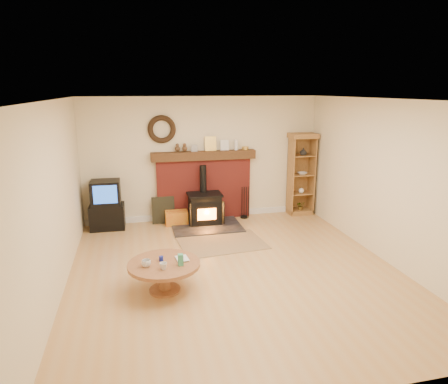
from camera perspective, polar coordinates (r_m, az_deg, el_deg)
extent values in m
plane|color=tan|center=(6.33, 1.58, -11.19)|extent=(5.50, 5.50, 0.00)
cube|color=beige|center=(8.51, -3.01, 4.75)|extent=(5.00, 0.02, 2.60)
cube|color=beige|center=(3.44, 13.49, -10.79)|extent=(5.00, 0.02, 2.60)
cube|color=beige|center=(5.80, -23.01, -1.09)|extent=(0.02, 5.50, 2.60)
cube|color=beige|center=(6.93, 22.10, 1.42)|extent=(0.02, 5.50, 2.60)
cube|color=white|center=(5.70, 1.76, 13.07)|extent=(5.00, 5.50, 0.02)
cube|color=white|center=(8.79, -2.88, -3.26)|extent=(5.00, 0.04, 0.12)
torus|color=black|center=(8.26, -8.88, 8.85)|extent=(0.57, 0.11, 0.57)
cube|color=maroon|center=(8.57, -2.87, 0.38)|extent=(2.00, 0.15, 1.30)
cube|color=#382011|center=(8.39, -2.89, 5.23)|extent=(2.20, 0.22, 0.18)
cube|color=#999999|center=(8.34, -4.28, 6.27)|extent=(0.13, 0.05, 0.14)
cube|color=gold|center=(8.41, -1.93, 6.92)|extent=(0.24, 0.06, 0.30)
cube|color=white|center=(8.48, 0.07, 6.71)|extent=(0.18, 0.05, 0.22)
cylinder|color=white|center=(8.52, 1.75, 6.74)|extent=(0.08, 0.08, 0.22)
cylinder|color=gold|center=(8.58, 3.05, 6.28)|extent=(0.14, 0.14, 0.07)
cube|color=black|center=(8.21, -2.49, -4.90)|extent=(1.40, 1.00, 0.03)
cube|color=black|center=(8.30, -2.77, -2.45)|extent=(0.63, 0.45, 0.59)
cube|color=black|center=(8.21, -2.79, -0.36)|extent=(0.69, 0.50, 0.04)
cylinder|color=black|center=(8.28, -3.00, 1.91)|extent=(0.14, 0.14, 0.56)
cube|color=orange|center=(8.09, -2.46, -3.20)|extent=(0.38, 0.02, 0.23)
cube|color=black|center=(8.09, -4.56, -3.08)|extent=(0.15, 0.20, 0.47)
cube|color=black|center=(8.19, -0.55, -2.82)|extent=(0.15, 0.20, 0.47)
cube|color=brown|center=(7.36, -0.29, -7.30)|extent=(1.61, 1.18, 0.01)
cube|color=black|center=(8.38, -16.31, -3.39)|extent=(0.69, 0.49, 0.50)
cube|color=black|center=(8.25, -16.56, -0.11)|extent=(0.57, 0.48, 0.50)
cube|color=#1D4CB1|center=(8.01, -16.62, -0.36)|extent=(0.45, 0.03, 0.36)
cube|color=brown|center=(9.22, 10.71, -2.72)|extent=(0.52, 0.38, 0.10)
cube|color=brown|center=(9.17, 10.51, 2.57)|extent=(0.52, 0.02, 1.66)
cube|color=brown|center=(8.91, 9.48, 2.27)|extent=(0.02, 0.38, 1.66)
cube|color=brown|center=(9.11, 12.40, 2.40)|extent=(0.02, 0.38, 1.66)
cube|color=brown|center=(8.87, 11.23, 7.90)|extent=(0.58, 0.42, 0.10)
cube|color=brown|center=(9.10, 10.83, -0.16)|extent=(0.48, 0.34, 0.02)
cube|color=brown|center=(9.00, 10.96, 2.47)|extent=(0.48, 0.34, 0.02)
cube|color=brown|center=(8.93, 11.09, 5.15)|extent=(0.48, 0.34, 0.02)
imported|color=white|center=(8.87, 11.25, 5.68)|extent=(0.16, 0.16, 0.16)
imported|color=white|center=(8.95, 11.10, 2.62)|extent=(0.21, 0.21, 0.05)
sphere|color=white|center=(9.04, 10.98, 0.19)|extent=(0.12, 0.12, 0.12)
imported|color=#3C926B|center=(9.13, 10.88, -1.91)|extent=(0.18, 0.16, 0.20)
cube|color=yellow|center=(8.37, -6.79, -3.68)|extent=(0.46, 0.29, 0.29)
cube|color=black|center=(8.45, -8.67, -2.57)|extent=(0.47, 0.13, 0.56)
cylinder|color=black|center=(8.77, 2.87, -3.58)|extent=(0.16, 0.16, 0.04)
cylinder|color=black|center=(8.66, 2.58, -1.53)|extent=(0.02, 0.02, 0.70)
cylinder|color=black|center=(8.67, 2.90, -1.51)|extent=(0.02, 0.02, 0.70)
cylinder|color=black|center=(8.69, 3.22, -1.49)|extent=(0.02, 0.02, 0.70)
cylinder|color=black|center=(8.70, 3.53, -1.47)|extent=(0.02, 0.02, 0.70)
cylinder|color=brown|center=(5.82, -8.44, -13.64)|extent=(0.44, 0.44, 0.03)
cylinder|color=brown|center=(5.73, -8.51, -12.01)|extent=(0.16, 0.16, 0.35)
cylinder|color=brown|center=(5.65, -8.58, -10.19)|extent=(1.00, 1.00, 0.05)
imported|color=white|center=(5.54, -11.05, -9.97)|extent=(0.12, 0.12, 0.10)
imported|color=white|center=(5.43, -8.66, -10.41)|extent=(0.10, 0.10, 0.09)
imported|color=#4C331E|center=(5.68, -6.85, -9.56)|extent=(0.17, 0.22, 0.02)
cylinder|color=navy|center=(5.68, -8.96, -9.39)|extent=(0.06, 0.06, 0.07)
cube|color=#3C926B|center=(5.50, -6.22, -9.60)|extent=(0.07, 0.07, 0.16)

